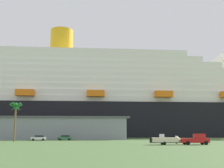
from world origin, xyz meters
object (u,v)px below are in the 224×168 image
(pickup_truck, at_px, (196,140))
(small_boat_on_trailer, at_px, (168,140))
(parked_car_green_wagon, at_px, (65,138))
(palm_tree, at_px, (16,109))
(cruise_ship, at_px, (123,104))
(parked_car_white_van, at_px, (39,138))

(pickup_truck, bearing_deg, small_boat_on_trailer, 179.79)
(pickup_truck, height_order, small_boat_on_trailer, pickup_truck)
(parked_car_green_wagon, bearing_deg, palm_tree, -141.25)
(cruise_ship, xyz_separation_m, parked_car_green_wagon, (-24.39, -50.70, -16.07))
(parked_car_white_van, bearing_deg, pickup_truck, -38.55)
(pickup_truck, distance_m, parked_car_white_van, 47.33)
(small_boat_on_trailer, bearing_deg, palm_tree, 148.55)
(pickup_truck, xyz_separation_m, parked_car_white_van, (-37.02, 29.49, -0.21))
(cruise_ship, height_order, parked_car_green_wagon, cruise_ship)
(small_boat_on_trailer, distance_m, parked_car_green_wagon, 40.21)
(pickup_truck, relative_size, palm_tree, 0.52)
(pickup_truck, xyz_separation_m, parked_car_green_wagon, (-29.51, 32.56, -0.21))
(cruise_ship, height_order, parked_car_white_van, cruise_ship)
(palm_tree, bearing_deg, pickup_truck, -27.79)
(pickup_truck, relative_size, parked_car_white_van, 1.26)
(cruise_ship, distance_m, pickup_truck, 84.91)
(cruise_ship, distance_m, palm_tree, 71.87)
(palm_tree, bearing_deg, parked_car_green_wagon, 38.75)
(cruise_ship, distance_m, small_boat_on_trailer, 84.75)
(small_boat_on_trailer, relative_size, parked_car_green_wagon, 1.61)
(parked_car_white_van, bearing_deg, parked_car_green_wagon, 22.25)
(pickup_truck, relative_size, parked_car_green_wagon, 1.22)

